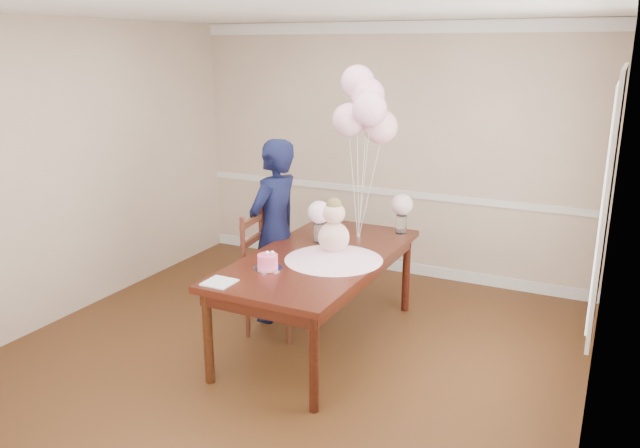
# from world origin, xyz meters

# --- Properties ---
(floor) EXTENTS (4.50, 5.00, 0.00)m
(floor) POSITION_xyz_m (0.00, 0.00, 0.00)
(floor) COLOR #351D0D
(floor) RESTS_ON ground
(ceiling) EXTENTS (4.50, 5.00, 0.02)m
(ceiling) POSITION_xyz_m (0.00, 0.00, 2.70)
(ceiling) COLOR white
(ceiling) RESTS_ON wall_back
(wall_back) EXTENTS (4.50, 0.02, 2.70)m
(wall_back) POSITION_xyz_m (0.00, 2.50, 1.35)
(wall_back) COLOR tan
(wall_back) RESTS_ON floor
(wall_left) EXTENTS (0.02, 5.00, 2.70)m
(wall_left) POSITION_xyz_m (-2.25, 0.00, 1.35)
(wall_left) COLOR tan
(wall_left) RESTS_ON floor
(wall_right) EXTENTS (0.02, 5.00, 2.70)m
(wall_right) POSITION_xyz_m (2.25, 0.00, 1.35)
(wall_right) COLOR tan
(wall_right) RESTS_ON floor
(chair_rail_trim) EXTENTS (4.50, 0.02, 0.07)m
(chair_rail_trim) POSITION_xyz_m (0.00, 2.49, 0.90)
(chair_rail_trim) COLOR silver
(chair_rail_trim) RESTS_ON wall_back
(crown_molding) EXTENTS (4.50, 0.02, 0.12)m
(crown_molding) POSITION_xyz_m (0.00, 2.49, 2.63)
(crown_molding) COLOR white
(crown_molding) RESTS_ON wall_back
(baseboard_trim) EXTENTS (4.50, 0.02, 0.12)m
(baseboard_trim) POSITION_xyz_m (0.00, 2.49, 0.06)
(baseboard_trim) COLOR silver
(baseboard_trim) RESTS_ON floor
(window_frame) EXTENTS (0.02, 1.66, 1.56)m
(window_frame) POSITION_xyz_m (2.23, 0.50, 1.55)
(window_frame) COLOR white
(window_frame) RESTS_ON wall_right
(window_blinds) EXTENTS (0.01, 1.50, 1.40)m
(window_blinds) POSITION_xyz_m (2.21, 0.50, 1.55)
(window_blinds) COLOR white
(window_blinds) RESTS_ON wall_right
(dining_table_top) EXTENTS (1.07, 2.10, 0.05)m
(dining_table_top) POSITION_xyz_m (0.13, 0.54, 0.76)
(dining_table_top) COLOR black
(dining_table_top) RESTS_ON table_leg_fl
(table_apron) EXTENTS (0.96, 2.00, 0.10)m
(table_apron) POSITION_xyz_m (0.13, 0.54, 0.68)
(table_apron) COLOR black
(table_apron) RESTS_ON table_leg_fl
(table_leg_fl) EXTENTS (0.07, 0.07, 0.73)m
(table_leg_fl) POSITION_xyz_m (-0.32, -0.42, 0.37)
(table_leg_fl) COLOR black
(table_leg_fl) RESTS_ON floor
(table_leg_fr) EXTENTS (0.07, 0.07, 0.73)m
(table_leg_fr) POSITION_xyz_m (0.56, -0.43, 0.37)
(table_leg_fr) COLOR black
(table_leg_fr) RESTS_ON floor
(table_leg_bl) EXTENTS (0.07, 0.07, 0.73)m
(table_leg_bl) POSITION_xyz_m (-0.31, 1.50, 0.37)
(table_leg_bl) COLOR black
(table_leg_bl) RESTS_ON floor
(table_leg_br) EXTENTS (0.07, 0.07, 0.73)m
(table_leg_br) POSITION_xyz_m (0.57, 1.50, 0.37)
(table_leg_br) COLOR black
(table_leg_br) RESTS_ON floor
(baby_skirt) EXTENTS (0.80, 0.80, 0.10)m
(baby_skirt) POSITION_xyz_m (0.28, 0.48, 0.84)
(baby_skirt) COLOR #FEBBD8
(baby_skirt) RESTS_ON dining_table_top
(baby_torso) EXTENTS (0.25, 0.25, 0.25)m
(baby_torso) POSITION_xyz_m (0.28, 0.48, 0.97)
(baby_torso) COLOR pink
(baby_torso) RESTS_ON baby_skirt
(baby_head) EXTENTS (0.18, 0.18, 0.18)m
(baby_head) POSITION_xyz_m (0.28, 0.48, 1.17)
(baby_head) COLOR beige
(baby_head) RESTS_ON baby_torso
(baby_hair) EXTENTS (0.13, 0.13, 0.13)m
(baby_hair) POSITION_xyz_m (0.28, 0.48, 1.24)
(baby_hair) COLOR brown
(baby_hair) RESTS_ON baby_head
(cake_platter) EXTENTS (0.23, 0.23, 0.01)m
(cake_platter) POSITION_xyz_m (-0.09, 0.07, 0.79)
(cake_platter) COLOR silver
(cake_platter) RESTS_ON dining_table_top
(birthday_cake) EXTENTS (0.16, 0.16, 0.10)m
(birthday_cake) POSITION_xyz_m (-0.09, 0.07, 0.85)
(birthday_cake) COLOR #EB4A7C
(birthday_cake) RESTS_ON cake_platter
(cake_flower_a) EXTENTS (0.03, 0.03, 0.03)m
(cake_flower_a) POSITION_xyz_m (-0.09, 0.07, 0.91)
(cake_flower_a) COLOR white
(cake_flower_a) RESTS_ON birthday_cake
(cake_flower_b) EXTENTS (0.03, 0.03, 0.03)m
(cake_flower_b) POSITION_xyz_m (-0.06, 0.09, 0.91)
(cake_flower_b) COLOR white
(cake_flower_b) RESTS_ON birthday_cake
(rose_vase_near) EXTENTS (0.11, 0.11, 0.17)m
(rose_vase_near) POSITION_xyz_m (-0.03, 0.85, 0.87)
(rose_vase_near) COLOR white
(rose_vase_near) RESTS_ON dining_table_top
(roses_near) EXTENTS (0.20, 0.20, 0.20)m
(roses_near) POSITION_xyz_m (-0.03, 0.85, 1.06)
(roses_near) COLOR #F5CEDA
(roses_near) RESTS_ON rose_vase_near
(rose_vase_far) EXTENTS (0.11, 0.11, 0.17)m
(rose_vase_far) POSITION_xyz_m (0.53, 1.42, 0.87)
(rose_vase_far) COLOR white
(rose_vase_far) RESTS_ON dining_table_top
(roses_far) EXTENTS (0.20, 0.20, 0.20)m
(roses_far) POSITION_xyz_m (0.53, 1.42, 1.06)
(roses_far) COLOR beige
(roses_far) RESTS_ON rose_vase_far
(napkin) EXTENTS (0.21, 0.21, 0.01)m
(napkin) POSITION_xyz_m (-0.25, -0.35, 0.79)
(napkin) COLOR white
(napkin) RESTS_ON dining_table_top
(balloon_weight) EXTENTS (0.04, 0.04, 0.02)m
(balloon_weight) POSITION_xyz_m (0.24, 1.11, 0.80)
(balloon_weight) COLOR silver
(balloon_weight) RESTS_ON dining_table_top
(balloon_a) EXTENTS (0.29, 0.29, 0.29)m
(balloon_a) POSITION_xyz_m (0.13, 1.11, 1.83)
(balloon_a) COLOR #FEB4CE
(balloon_a) RESTS_ON balloon_ribbon_a
(balloon_b) EXTENTS (0.29, 0.29, 0.29)m
(balloon_b) POSITION_xyz_m (0.34, 1.06, 1.94)
(balloon_b) COLOR #FFB4D9
(balloon_b) RESTS_ON balloon_ribbon_b
(balloon_c) EXTENTS (0.29, 0.29, 0.29)m
(balloon_c) POSITION_xyz_m (0.26, 1.22, 2.04)
(balloon_c) COLOR #FFB4D4
(balloon_c) RESTS_ON balloon_ribbon_c
(balloon_d) EXTENTS (0.29, 0.29, 0.29)m
(balloon_d) POSITION_xyz_m (0.15, 1.24, 2.15)
(balloon_d) COLOR #FFB4D3
(balloon_d) RESTS_ON balloon_ribbon_d
(balloon_e) EXTENTS (0.29, 0.29, 0.29)m
(balloon_e) POSITION_xyz_m (0.39, 1.20, 1.78)
(balloon_e) COLOR #F5ADBC
(balloon_e) RESTS_ON balloon_ribbon_e
(balloon_ribbon_a) EXTENTS (0.10, 0.00, 0.88)m
(balloon_ribbon_a) POSITION_xyz_m (0.18, 1.11, 1.24)
(balloon_ribbon_a) COLOR white
(balloon_ribbon_a) RESTS_ON balloon_weight
(balloon_ribbon_b) EXTENTS (0.11, 0.06, 0.98)m
(balloon_ribbon_b) POSITION_xyz_m (0.29, 1.09, 1.29)
(balloon_ribbon_b) COLOR silver
(balloon_ribbon_b) RESTS_ON balloon_weight
(balloon_ribbon_c) EXTENTS (0.02, 0.10, 1.09)m
(balloon_ribbon_c) POSITION_xyz_m (0.25, 1.17, 1.34)
(balloon_ribbon_c) COLOR white
(balloon_ribbon_c) RESTS_ON balloon_weight
(balloon_ribbon_d) EXTENTS (0.09, 0.11, 1.19)m
(balloon_ribbon_d) POSITION_xyz_m (0.19, 1.18, 1.39)
(balloon_ribbon_d) COLOR white
(balloon_ribbon_d) RESTS_ON balloon_weight
(balloon_ribbon_e) EXTENTS (0.15, 0.08, 0.81)m
(balloon_ribbon_e) POSITION_xyz_m (0.31, 1.15, 1.21)
(balloon_ribbon_e) COLOR white
(balloon_ribbon_e) RESTS_ON balloon_weight
(dining_chair_seat) EXTENTS (0.52, 0.52, 0.05)m
(dining_chair_seat) POSITION_xyz_m (-0.31, 0.56, 0.48)
(dining_chair_seat) COLOR #371A0F
(dining_chair_seat) RESTS_ON chair_leg_fl
(chair_leg_fl) EXTENTS (0.05, 0.05, 0.46)m
(chair_leg_fl) POSITION_xyz_m (-0.47, 0.35, 0.23)
(chair_leg_fl) COLOR #3D1B10
(chair_leg_fl) RESTS_ON floor
(chair_leg_fr) EXTENTS (0.05, 0.05, 0.46)m
(chair_leg_fr) POSITION_xyz_m (-0.10, 0.40, 0.23)
(chair_leg_fr) COLOR #3C1B10
(chair_leg_fr) RESTS_ON floor
(chair_leg_bl) EXTENTS (0.05, 0.05, 0.46)m
(chair_leg_bl) POSITION_xyz_m (-0.52, 0.73, 0.23)
(chair_leg_bl) COLOR #37150F
(chair_leg_bl) RESTS_ON floor
(chair_leg_br) EXTENTS (0.05, 0.05, 0.46)m
(chair_leg_br) POSITION_xyz_m (-0.14, 0.78, 0.23)
(chair_leg_br) COLOR #3C2110
(chair_leg_br) RESTS_ON floor
(chair_back_post_l) EXTENTS (0.05, 0.05, 0.59)m
(chair_back_post_l) POSITION_xyz_m (-0.49, 0.35, 0.78)
(chair_back_post_l) COLOR #3D1710
(chair_back_post_l) RESTS_ON dining_chair_seat
(chair_back_post_r) EXTENTS (0.05, 0.05, 0.59)m
(chair_back_post_r) POSITION_xyz_m (-0.54, 0.72, 0.78)
(chair_back_post_r) COLOR black
(chair_back_post_r) RESTS_ON dining_chair_seat
(chair_slat_low) EXTENTS (0.09, 0.42, 0.05)m
(chair_slat_low) POSITION_xyz_m (-0.52, 0.54, 0.66)
(chair_slat_low) COLOR #391C0F
(chair_slat_low) RESTS_ON dining_chair_seat
(chair_slat_mid) EXTENTS (0.09, 0.42, 0.05)m
(chair_slat_mid) POSITION_xyz_m (-0.52, 0.54, 0.83)
(chair_slat_mid) COLOR #39190F
(chair_slat_mid) RESTS_ON dining_chair_seat
(chair_slat_top) EXTENTS (0.09, 0.42, 0.05)m
(chair_slat_top) POSITION_xyz_m (-0.52, 0.54, 0.99)
(chair_slat_top) COLOR #3E1E10
(chair_slat_top) RESTS_ON dining_chair_seat
(woman) EXTENTS (0.49, 0.66, 1.67)m
(woman) POSITION_xyz_m (-0.47, 0.83, 0.84)
(woman) COLOR black
(woman) RESTS_ON floor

